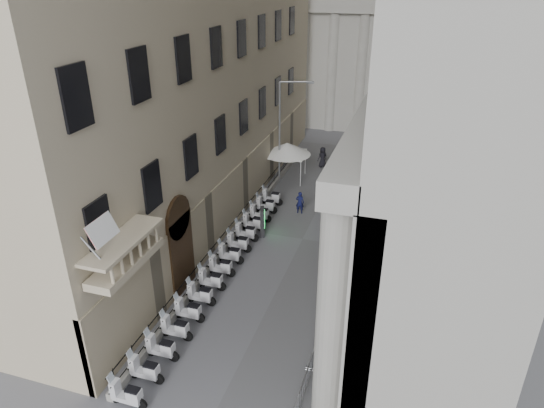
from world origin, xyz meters
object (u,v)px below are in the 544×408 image
at_px(security_tent, 288,149).
at_px(pedestrian_b, 337,173).
at_px(scooter_0, 129,405).
at_px(pedestrian_a, 300,202).
at_px(street_lamp, 284,124).
at_px(info_kiosk, 262,222).

xyz_separation_m(security_tent, pedestrian_b, (3.96, 0.66, -1.83)).
xyz_separation_m(scooter_0, pedestrian_a, (2.35, 18.72, 0.83)).
height_order(street_lamp, pedestrian_a, street_lamp).
relative_size(security_tent, pedestrian_a, 2.33).
xyz_separation_m(street_lamp, pedestrian_b, (4.25, 1.10, -4.10)).
relative_size(security_tent, pedestrian_b, 2.41).
bearing_deg(security_tent, info_kiosk, -84.56).
distance_m(security_tent, pedestrian_b, 4.41).
relative_size(scooter_0, pedestrian_b, 0.93).
height_order(security_tent, pedestrian_a, security_tent).
distance_m(info_kiosk, pedestrian_a, 4.12).
bearing_deg(info_kiosk, security_tent, 76.84).
distance_m(street_lamp, info_kiosk, 10.00).
distance_m(scooter_0, security_tent, 24.61).
distance_m(scooter_0, pedestrian_b, 25.43).
xyz_separation_m(info_kiosk, pedestrian_b, (3.05, 10.21, -0.16)).
bearing_deg(street_lamp, security_tent, 38.62).
relative_size(info_kiosk, pedestrian_a, 1.15).
distance_m(pedestrian_a, pedestrian_b, 6.57).
bearing_deg(security_tent, pedestrian_b, 9.41).
relative_size(security_tent, street_lamp, 0.47).
distance_m(security_tent, pedestrian_a, 6.51).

